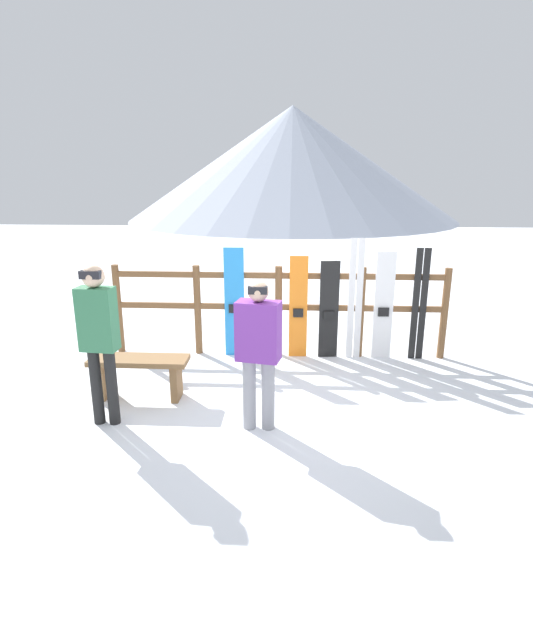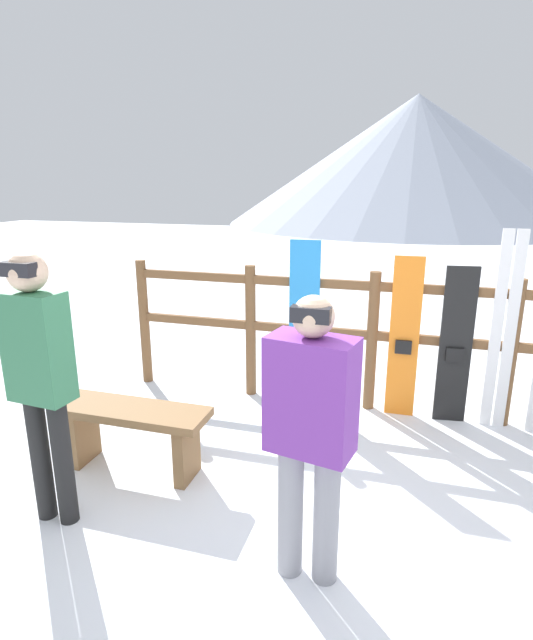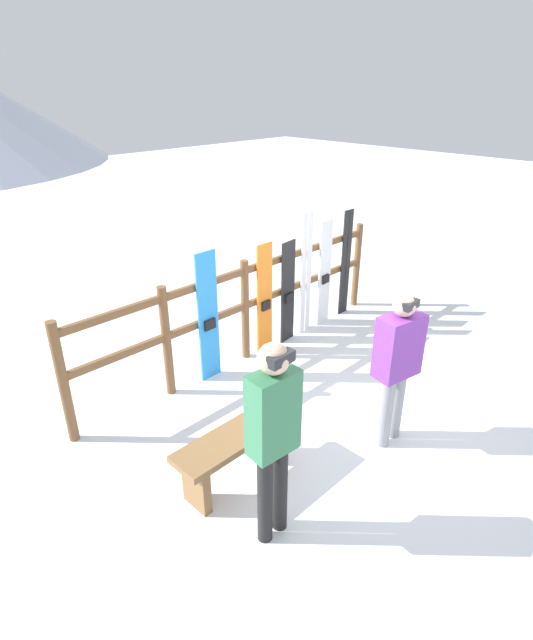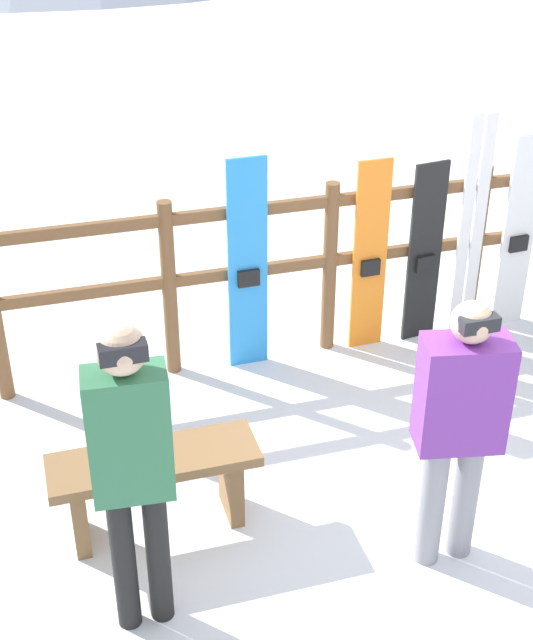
{
  "view_description": "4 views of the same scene",
  "coord_description": "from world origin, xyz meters",
  "px_view_note": "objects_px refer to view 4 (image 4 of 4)",
  "views": [
    {
      "loc": [
        0.22,
        -4.83,
        2.52
      ],
      "look_at": [
        -0.11,
        0.95,
        0.81
      ],
      "focal_mm": 28.0,
      "sensor_mm": 36.0,
      "label": 1
    },
    {
      "loc": [
        0.3,
        -2.43,
        2.05
      ],
      "look_at": [
        -0.77,
        1.19,
        1.0
      ],
      "focal_mm": 28.0,
      "sensor_mm": 36.0,
      "label": 2
    },
    {
      "loc": [
        -3.73,
        -2.16,
        3.2
      ],
      "look_at": [
        -0.33,
        1.26,
        0.86
      ],
      "focal_mm": 28.0,
      "sensor_mm": 36.0,
      "label": 3
    },
    {
      "loc": [
        -2.02,
        -3.33,
        3.5
      ],
      "look_at": [
        -0.69,
        1.2,
        0.75
      ],
      "focal_mm": 50.0,
      "sensor_mm": 36.0,
      "label": 4
    }
  ],
  "objects_px": {
    "snowboard_orange": "(370,258)",
    "ski_pair_white": "(471,228)",
    "person_plaid_green": "(132,459)",
    "person_purple": "(459,420)",
    "snowboard_white": "(518,234)",
    "snowboard_blue": "(248,267)",
    "bench": "(155,477)",
    "snowboard_black_stripe": "(425,254)"
  },
  "relations": [
    {
      "from": "person_plaid_green",
      "to": "snowboard_orange",
      "type": "distance_m",
      "value": 2.92
    },
    {
      "from": "person_plaid_green",
      "to": "snowboard_orange",
      "type": "relative_size",
      "value": 1.16
    },
    {
      "from": "snowboard_black_stripe",
      "to": "ski_pair_white",
      "type": "bearing_deg",
      "value": 0.57
    },
    {
      "from": "snowboard_orange",
      "to": "snowboard_blue",
      "type": "bearing_deg",
      "value": 179.99
    },
    {
      "from": "snowboard_blue",
      "to": "snowboard_orange",
      "type": "height_order",
      "value": "snowboard_blue"
    },
    {
      "from": "snowboard_black_stripe",
      "to": "snowboard_blue",
      "type": "bearing_deg",
      "value": 179.99
    },
    {
      "from": "ski_pair_white",
      "to": "snowboard_white",
      "type": "xyz_separation_m",
      "value": [
        0.39,
        -0.0,
        -0.09
      ]
    },
    {
      "from": "bench",
      "to": "ski_pair_white",
      "type": "distance_m",
      "value": 3.04
    },
    {
      "from": "person_purple",
      "to": "snowboard_orange",
      "type": "bearing_deg",
      "value": 79.23
    },
    {
      "from": "ski_pair_white",
      "to": "person_purple",
      "type": "bearing_deg",
      "value": -119.17
    },
    {
      "from": "snowboard_orange",
      "to": "snowboard_white",
      "type": "bearing_deg",
      "value": 0.0
    },
    {
      "from": "snowboard_white",
      "to": "snowboard_orange",
      "type": "bearing_deg",
      "value": -180.0
    },
    {
      "from": "person_plaid_green",
      "to": "snowboard_white",
      "type": "height_order",
      "value": "person_plaid_green"
    },
    {
      "from": "person_purple",
      "to": "snowboard_white",
      "type": "xyz_separation_m",
      "value": [
        1.58,
        2.12,
        -0.14
      ]
    },
    {
      "from": "ski_pair_white",
      "to": "snowboard_white",
      "type": "bearing_deg",
      "value": -0.49
    },
    {
      "from": "person_purple",
      "to": "snowboard_white",
      "type": "height_order",
      "value": "person_purple"
    },
    {
      "from": "snowboard_orange",
      "to": "ski_pair_white",
      "type": "bearing_deg",
      "value": 0.25
    },
    {
      "from": "person_plaid_green",
      "to": "bench",
      "type": "bearing_deg",
      "value": 74.45
    },
    {
      "from": "person_purple",
      "to": "ski_pair_white",
      "type": "relative_size",
      "value": 0.91
    },
    {
      "from": "snowboard_orange",
      "to": "bench",
      "type": "bearing_deg",
      "value": -141.0
    },
    {
      "from": "person_purple",
      "to": "snowboard_blue",
      "type": "relative_size",
      "value": 1.0
    },
    {
      "from": "person_purple",
      "to": "snowboard_black_stripe",
      "type": "relative_size",
      "value": 1.12
    },
    {
      "from": "person_plaid_green",
      "to": "snowboard_black_stripe",
      "type": "height_order",
      "value": "person_plaid_green"
    },
    {
      "from": "bench",
      "to": "snowboard_white",
      "type": "xyz_separation_m",
      "value": [
        3.0,
        1.48,
        0.4
      ]
    },
    {
      "from": "snowboard_orange",
      "to": "ski_pair_white",
      "type": "relative_size",
      "value": 0.85
    },
    {
      "from": "snowboard_blue",
      "to": "ski_pair_white",
      "type": "height_order",
      "value": "ski_pair_white"
    },
    {
      "from": "person_plaid_green",
      "to": "snowboard_white",
      "type": "xyz_separation_m",
      "value": [
        3.18,
        2.1,
        -0.25
      ]
    },
    {
      "from": "ski_pair_white",
      "to": "snowboard_orange",
      "type": "bearing_deg",
      "value": -179.75
    },
    {
      "from": "person_purple",
      "to": "ski_pair_white",
      "type": "bearing_deg",
      "value": 60.83
    },
    {
      "from": "snowboard_orange",
      "to": "snowboard_white",
      "type": "xyz_separation_m",
      "value": [
        1.18,
        0.0,
        0.03
      ]
    },
    {
      "from": "snowboard_blue",
      "to": "ski_pair_white",
      "type": "relative_size",
      "value": 0.92
    },
    {
      "from": "person_plaid_green",
      "to": "snowboard_black_stripe",
      "type": "relative_size",
      "value": 1.22
    },
    {
      "from": "person_purple",
      "to": "ski_pair_white",
      "type": "height_order",
      "value": "ski_pair_white"
    },
    {
      "from": "snowboard_blue",
      "to": "snowboard_white",
      "type": "relative_size",
      "value": 1.03
    },
    {
      "from": "bench",
      "to": "snowboard_blue",
      "type": "relative_size",
      "value": 0.73
    },
    {
      "from": "bench",
      "to": "person_purple",
      "type": "xyz_separation_m",
      "value": [
        1.42,
        -0.64,
        0.54
      ]
    },
    {
      "from": "bench",
      "to": "snowboard_blue",
      "type": "xyz_separation_m",
      "value": [
        0.93,
        1.48,
        0.42
      ]
    },
    {
      "from": "person_plaid_green",
      "to": "snowboard_blue",
      "type": "xyz_separation_m",
      "value": [
        1.1,
        2.1,
        -0.23
      ]
    },
    {
      "from": "person_purple",
      "to": "ski_pair_white",
      "type": "xyz_separation_m",
      "value": [
        1.19,
        2.12,
        -0.04
      ]
    },
    {
      "from": "snowboard_orange",
      "to": "snowboard_black_stripe",
      "type": "xyz_separation_m",
      "value": [
        0.43,
        -0.0,
        -0.03
      ]
    },
    {
      "from": "snowboard_orange",
      "to": "snowboard_white",
      "type": "relative_size",
      "value": 0.95
    },
    {
      "from": "snowboard_blue",
      "to": "snowboard_white",
      "type": "bearing_deg",
      "value": -0.0
    }
  ]
}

